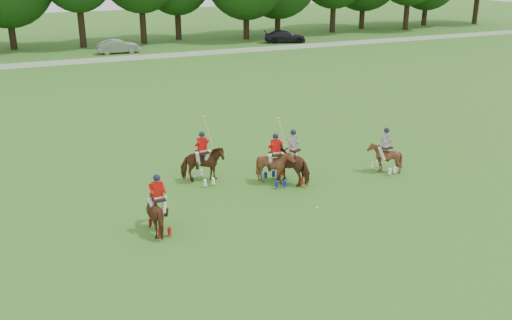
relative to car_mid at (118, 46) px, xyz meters
name	(u,v)px	position (x,y,z in m)	size (l,w,h in m)	color
ground	(265,239)	(-2.71, -42.50, -0.69)	(180.00, 180.00, 0.00)	#30601B
boundary_rail	(98,60)	(-2.71, -4.50, -0.47)	(120.00, 0.10, 0.44)	white
car_mid	(118,46)	(0.00, 0.00, 0.00)	(1.45, 4.17, 1.37)	gray
car_right	(285,36)	(18.78, 0.00, -0.01)	(1.91, 4.70, 1.36)	black
polo_red_a	(159,211)	(-5.99, -40.39, 0.11)	(1.13, 1.83, 2.22)	#432412
polo_red_b	(203,164)	(-3.03, -36.47, 0.16)	(1.79, 1.58, 2.88)	#432412
polo_red_c	(275,166)	(-0.17, -37.88, 0.14)	(1.30, 1.46, 2.85)	#432412
polo_stripe_a	(293,163)	(0.64, -37.95, 0.19)	(1.81, 2.22, 2.41)	#432412
polo_stripe_b	(385,157)	(5.07, -38.59, 0.06)	(1.41, 1.51, 2.14)	#432412
polo_ball	(317,208)	(0.23, -40.94, -0.64)	(0.09, 0.09, 0.09)	white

